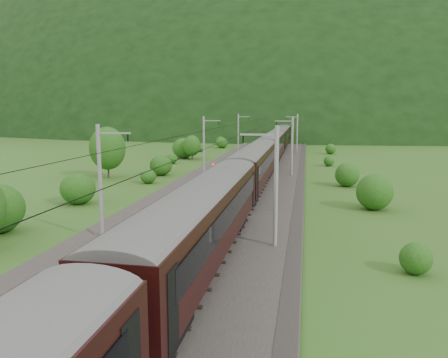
# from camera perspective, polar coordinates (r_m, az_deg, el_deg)

# --- Properties ---
(ground) EXTENTS (600.00, 600.00, 0.00)m
(ground) POSITION_cam_1_polar(r_m,az_deg,el_deg) (30.86, -5.04, -8.52)
(ground) COLOR #38591B
(ground) RESTS_ON ground
(railbed) EXTENTS (14.00, 220.00, 0.30)m
(railbed) POSITION_cam_1_polar(r_m,az_deg,el_deg) (40.19, -1.19, -4.08)
(railbed) COLOR #38332D
(railbed) RESTS_ON ground
(track_left) EXTENTS (2.40, 220.00, 0.27)m
(track_left) POSITION_cam_1_polar(r_m,az_deg,el_deg) (40.69, -4.51, -3.62)
(track_left) COLOR #523023
(track_left) RESTS_ON railbed
(track_right) EXTENTS (2.40, 220.00, 0.27)m
(track_right) POSITION_cam_1_polar(r_m,az_deg,el_deg) (39.73, 2.20, -3.92)
(track_right) COLOR #523023
(track_right) RESTS_ON railbed
(catenary_left) EXTENTS (2.54, 192.28, 8.00)m
(catenary_left) POSITION_cam_1_polar(r_m,az_deg,el_deg) (62.11, -2.58, 4.67)
(catenary_left) COLOR gray
(catenary_left) RESTS_ON railbed
(catenary_right) EXTENTS (2.54, 192.28, 8.00)m
(catenary_right) POSITION_cam_1_polar(r_m,az_deg,el_deg) (60.51, 8.81, 4.45)
(catenary_right) COLOR gray
(catenary_right) RESTS_ON railbed
(overhead_wires) EXTENTS (4.83, 198.00, 0.03)m
(overhead_wires) POSITION_cam_1_polar(r_m,az_deg,el_deg) (39.18, -1.23, 5.86)
(overhead_wires) COLOR black
(overhead_wires) RESTS_ON ground
(mountain_main) EXTENTS (504.00, 360.00, 244.00)m
(mountain_main) POSITION_cam_1_polar(r_m,az_deg,el_deg) (288.55, 9.11, 7.19)
(mountain_main) COLOR black
(mountain_main) RESTS_ON ground
(mountain_ridge) EXTENTS (336.00, 280.00, 132.00)m
(mountain_ridge) POSITION_cam_1_polar(r_m,az_deg,el_deg) (352.49, -10.76, 7.49)
(mountain_ridge) COLOR black
(mountain_ridge) RESTS_ON ground
(train) EXTENTS (3.27, 182.29, 5.70)m
(train) POSITION_cam_1_polar(r_m,az_deg,el_deg) (73.56, 6.23, 4.80)
(train) COLOR black
(train) RESTS_ON ground
(hazard_post_near) EXTENTS (0.17, 0.17, 1.59)m
(hazard_post_near) POSITION_cam_1_polar(r_m,az_deg,el_deg) (91.25, 5.50, 3.93)
(hazard_post_near) COLOR red
(hazard_post_near) RESTS_ON railbed
(hazard_post_far) EXTENTS (0.14, 0.14, 1.33)m
(hazard_post_far) POSITION_cam_1_polar(r_m,az_deg,el_deg) (56.99, 2.84, 0.69)
(hazard_post_far) COLOR red
(hazard_post_far) RESTS_ON railbed
(signal) EXTENTS (0.27, 0.27, 2.44)m
(signal) POSITION_cam_1_polar(r_m,az_deg,el_deg) (53.52, -1.44, 0.97)
(signal) COLOR black
(signal) RESTS_ON railbed
(vegetation_left) EXTENTS (11.43, 147.10, 6.97)m
(vegetation_left) POSITION_cam_1_polar(r_m,az_deg,el_deg) (56.17, -13.30, 1.83)
(vegetation_left) COLOR #1C4E14
(vegetation_left) RESTS_ON ground
(vegetation_right) EXTENTS (6.36, 109.47, 3.04)m
(vegetation_right) POSITION_cam_1_polar(r_m,az_deg,el_deg) (36.63, 18.45, -4.01)
(vegetation_right) COLOR #1C4E14
(vegetation_right) RESTS_ON ground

